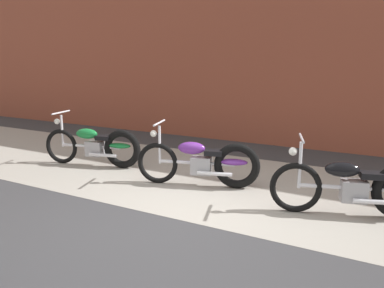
% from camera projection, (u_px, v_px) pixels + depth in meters
% --- Properties ---
extents(ground_plane, '(80.00, 80.00, 0.00)m').
position_uv_depth(ground_plane, '(181.00, 220.00, 5.01)').
color(ground_plane, '#38383A').
extents(sidewalk_slab, '(36.00, 3.50, 0.01)m').
position_uv_depth(sidewalk_slab, '(236.00, 184.00, 6.50)').
color(sidewalk_slab, '#9E998E').
rests_on(sidewalk_slab, ground).
extents(brick_building_wall, '(36.00, 0.50, 5.29)m').
position_uv_depth(brick_building_wall, '(299.00, 31.00, 8.89)').
color(brick_building_wall, brown).
rests_on(brick_building_wall, ground).
extents(motorcycle_green, '(1.97, 0.74, 1.03)m').
position_uv_depth(motorcycle_green, '(98.00, 146.00, 7.50)').
color(motorcycle_green, black).
rests_on(motorcycle_green, ground).
extents(motorcycle_purple, '(1.95, 0.83, 1.03)m').
position_uv_depth(motorcycle_purple, '(206.00, 162.00, 6.29)').
color(motorcycle_purple, black).
rests_on(motorcycle_purple, ground).
extents(motorcycle_black, '(1.93, 0.86, 1.03)m').
position_uv_depth(motorcycle_black, '(361.00, 187.00, 5.07)').
color(motorcycle_black, black).
rests_on(motorcycle_black, ground).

